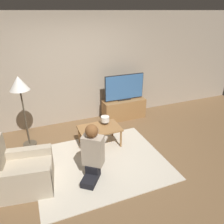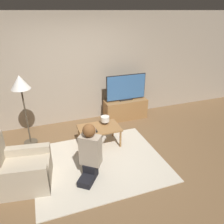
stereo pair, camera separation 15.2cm
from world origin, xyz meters
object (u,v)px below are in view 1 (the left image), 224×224
at_px(armchair, 21,173).
at_px(table_lamp, 105,120).
at_px(tv, 124,87).
at_px(floor_lamp, 20,88).
at_px(coffee_table, 100,130).
at_px(person_kneeling, 93,151).

xyz_separation_m(armchair, table_lamp, (1.70, 0.79, 0.25)).
height_order(tv, floor_lamp, floor_lamp).
height_order(coffee_table, floor_lamp, floor_lamp).
relative_size(tv, person_kneeling, 1.04).
bearing_deg(armchair, coffee_table, -57.23).
bearing_deg(person_kneeling, floor_lamp, -18.88).
relative_size(coffee_table, table_lamp, 4.68).
bearing_deg(table_lamp, tv, 46.32).
bearing_deg(floor_lamp, armchair, -97.48).
bearing_deg(coffee_table, armchair, -156.09).
distance_m(floor_lamp, armchair, 1.61).
bearing_deg(floor_lamp, tv, 9.88).
height_order(floor_lamp, armchair, floor_lamp).
xyz_separation_m(tv, table_lamp, (-0.84, -0.88, -0.32)).
relative_size(person_kneeling, table_lamp, 5.52).
relative_size(tv, table_lamp, 5.75).
height_order(armchair, table_lamp, armchair).
bearing_deg(table_lamp, floor_lamp, 163.07).
bearing_deg(person_kneeling, coffee_table, -77.91).
bearing_deg(floor_lamp, person_kneeling, -56.23).
distance_m(armchair, person_kneeling, 1.17).
relative_size(floor_lamp, armchair, 1.54).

